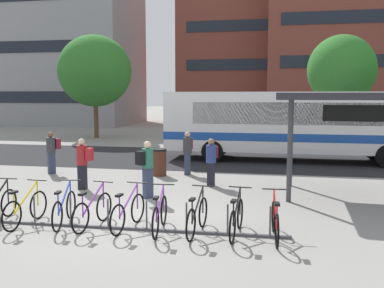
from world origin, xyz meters
The scene contains 24 objects.
ground centered at (0.00, 0.00, 0.00)m, with size 200.00×200.00×0.00m, color gray.
bus_lane_asphalt centered at (0.00, 10.41, 0.00)m, with size 80.00×7.20×0.01m, color #232326.
city_bus centered at (4.43, 10.41, 1.78)m, with size 12.06×2.74×3.20m.
bike_rack centered at (0.16, -0.65, 0.10)m, with size 7.32×0.19×0.70m.
parked_bicycle_yellow_1 centered at (-2.32, -0.74, 0.38)m, with size 0.52×1.72×0.99m.
parked_bicycle_blue_2 centered at (-1.41, -0.58, 0.38)m, with size 0.52×1.71×0.99m.
parked_bicycle_purple_3 centered at (-0.69, -0.61, 0.38)m, with size 0.52×1.71×0.99m.
parked_bicycle_purple_4 centered at (0.16, -0.57, 0.38)m, with size 0.52×1.71×0.99m.
parked_bicycle_purple_5 centered at (0.93, -0.65, 0.38)m, with size 0.52×1.72×0.99m.
parked_bicycle_black_6 centered at (1.78, -0.64, 0.38)m, with size 0.52×1.72×0.99m.
parked_bicycle_black_7 centered at (2.64, -0.62, 0.38)m, with size 0.52×1.72×0.99m.
parked_bicycle_red_8 centered at (3.46, -0.69, 0.38)m, with size 0.52×1.72×0.99m.
transit_shelter centered at (6.31, 3.57, 2.91)m, with size 5.71×3.36×3.12m.
commuter_red_pack_0 centered at (-2.62, 3.06, 0.95)m, with size 0.54×0.36×1.66m.
commuter_maroon_pack_1 centered at (-5.01, 5.40, 0.95)m, with size 0.58×0.59×1.64m.
commuter_maroon_pack_2 centered at (0.22, 6.20, 0.96)m, with size 0.35×0.53×1.67m.
commuter_maroon_pack_3 centered at (1.40, 4.35, 0.93)m, with size 0.40×0.57×1.61m.
commuter_black_pack_4 centered at (-0.25, 2.28, 0.99)m, with size 0.57×0.60×1.71m.
trash_bin centered at (-0.79, 5.77, 0.52)m, with size 0.55×0.55×1.03m.
street_tree_0 centered at (7.45, 17.17, 4.54)m, with size 4.01×4.01×6.63m.
street_tree_1 centered at (-8.91, 18.70, 4.73)m, with size 5.12×5.12×7.25m.
building_left_wing centered at (-19.82, 32.77, 7.12)m, with size 17.78×10.48×14.24m.
building_right_wing centered at (12.19, 34.61, 11.21)m, with size 18.43×10.69×22.42m.
building_centre_block centered at (3.54, 39.49, 7.56)m, with size 19.72×13.33×15.12m.
Camera 1 is at (3.31, -9.52, 3.06)m, focal length 39.35 mm.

